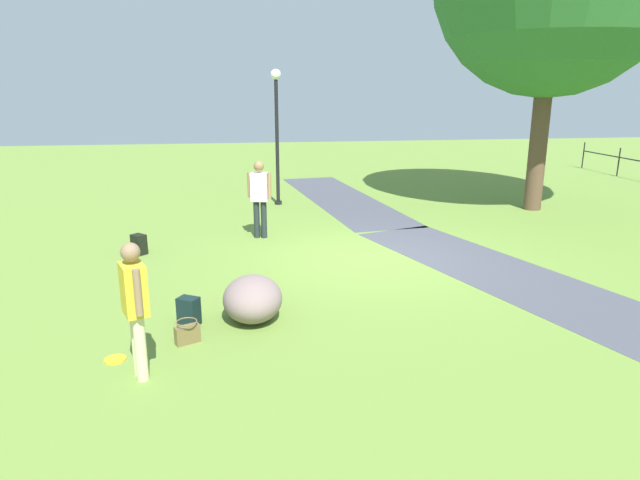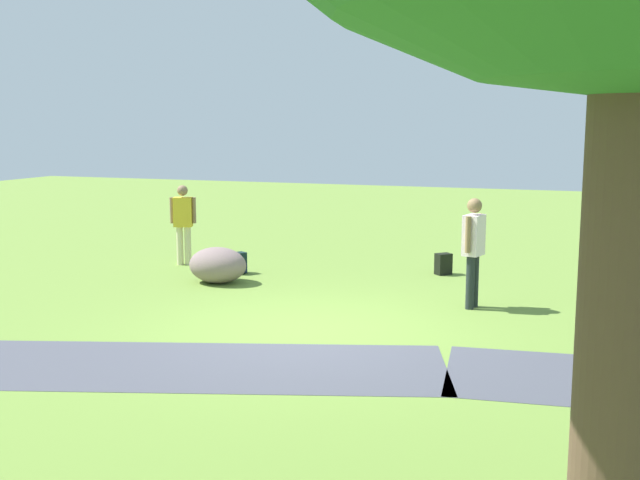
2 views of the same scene
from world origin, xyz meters
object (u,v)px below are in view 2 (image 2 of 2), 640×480
at_px(man_near_boulder, 473,245).
at_px(handbag_on_grass, 209,264).
at_px(backpack_by_boulder, 238,263).
at_px(spare_backpack_on_lawn, 443,264).
at_px(frisbee_on_grass, 214,262).
at_px(lawn_boulder, 218,265).
at_px(woman_with_handbag, 183,219).

distance_m(man_near_boulder, handbag_on_grass, 5.38).
relative_size(man_near_boulder, backpack_by_boulder, 4.24).
distance_m(man_near_boulder, spare_backpack_on_lawn, 2.74).
relative_size(man_near_boulder, frisbee_on_grass, 6.43).
bearing_deg(backpack_by_boulder, lawn_boulder, 91.83).
bearing_deg(backpack_by_boulder, man_near_boulder, 165.20).
distance_m(woman_with_handbag, man_near_boulder, 6.22).
xyz_separation_m(woman_with_handbag, handbag_on_grass, (-0.82, 0.46, -0.78)).
distance_m(backpack_by_boulder, frisbee_on_grass, 1.28).
bearing_deg(man_near_boulder, frisbee_on_grass, -20.18).
relative_size(man_near_boulder, handbag_on_grass, 4.68).
height_order(woman_with_handbag, frisbee_on_grass, woman_with_handbag).
xyz_separation_m(handbag_on_grass, spare_backpack_on_lawn, (-4.25, -1.27, 0.05)).
relative_size(woman_with_handbag, man_near_boulder, 0.94).
xyz_separation_m(woman_with_handbag, man_near_boulder, (-6.00, 1.65, 0.06)).
xyz_separation_m(woman_with_handbag, spare_backpack_on_lawn, (-5.07, -0.81, -0.73)).
distance_m(backpack_by_boulder, spare_backpack_on_lawn, 3.85).
bearing_deg(woman_with_handbag, lawn_boulder, 137.59).
distance_m(lawn_boulder, spare_backpack_on_lawn, 4.20).
relative_size(lawn_boulder, backpack_by_boulder, 2.74).
bearing_deg(lawn_boulder, backpack_by_boulder, -88.17).
bearing_deg(spare_backpack_on_lawn, lawn_boulder, 30.57).
xyz_separation_m(lawn_boulder, handbag_on_grass, (0.64, -0.87, -0.18)).
bearing_deg(lawn_boulder, spare_backpack_on_lawn, -149.43).
height_order(lawn_boulder, backpack_by_boulder, lawn_boulder).
height_order(handbag_on_grass, backpack_by_boulder, backpack_by_boulder).
bearing_deg(spare_backpack_on_lawn, backpack_by_boulder, 18.94).
xyz_separation_m(handbag_on_grass, frisbee_on_grass, (0.35, -0.84, -0.13)).
distance_m(woman_with_handbag, handbag_on_grass, 1.22).
distance_m(lawn_boulder, backpack_by_boulder, 0.89).
height_order(woman_with_handbag, man_near_boulder, man_near_boulder).
xyz_separation_m(backpack_by_boulder, frisbee_on_grass, (0.96, -0.83, -0.18)).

